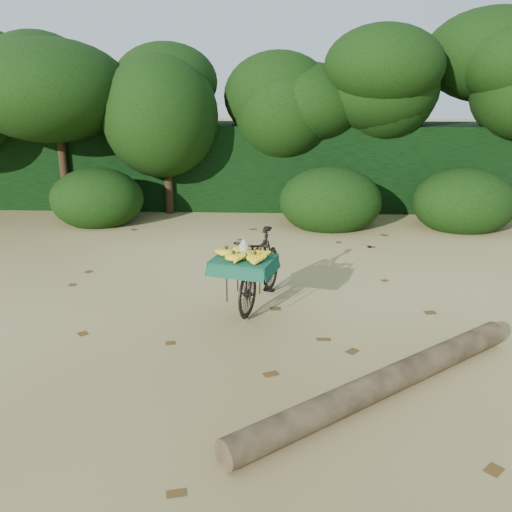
{
  "coord_description": "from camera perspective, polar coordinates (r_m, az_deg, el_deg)",
  "views": [
    {
      "loc": [
        0.57,
        -5.87,
        2.61
      ],
      "look_at": [
        0.29,
        -0.02,
        0.75
      ],
      "focal_mm": 38.0,
      "sensor_mm": 36.0,
      "label": 1
    }
  ],
  "objects": [
    {
      "name": "ground",
      "position": [
        6.45,
        -2.58,
        -6.31
      ],
      "size": [
        80.0,
        80.0,
        0.0
      ],
      "primitive_type": "plane",
      "color": "tan",
      "rests_on": "ground"
    },
    {
      "name": "bush_clumps",
      "position": [
        10.4,
        2.29,
        5.58
      ],
      "size": [
        8.8,
        1.7,
        0.9
      ],
      "primitive_type": null,
      "color": "black",
      "rests_on": "ground"
    },
    {
      "name": "tree_row",
      "position": [
        11.45,
        -3.51,
        14.5
      ],
      "size": [
        14.5,
        2.0,
        4.0
      ],
      "primitive_type": null,
      "color": "black",
      "rests_on": "ground"
    },
    {
      "name": "leaf_litter",
      "position": [
        7.04,
        -2.1,
        -4.13
      ],
      "size": [
        7.0,
        7.3,
        0.01
      ],
      "primitive_type": null,
      "color": "#503415",
      "rests_on": "ground"
    },
    {
      "name": "hedge_backdrop",
      "position": [
        12.3,
        0.04,
        9.59
      ],
      "size": [
        26.0,
        1.8,
        1.8
      ],
      "primitive_type": "cube",
      "color": "black",
      "rests_on": "ground"
    },
    {
      "name": "vendor_bicycle",
      "position": [
        6.61,
        0.37,
        -1.26
      ],
      "size": [
        0.97,
        1.73,
        0.93
      ],
      "rotation": [
        0.0,
        0.0,
        -0.28
      ],
      "color": "black",
      "rests_on": "ground"
    },
    {
      "name": "fallen_log",
      "position": [
        5.0,
        13.48,
        -12.78
      ],
      "size": [
        2.79,
        2.3,
        0.24
      ],
      "primitive_type": "cylinder",
      "rotation": [
        1.57,
        0.0,
        -0.9
      ],
      "color": "brown",
      "rests_on": "ground"
    }
  ]
}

